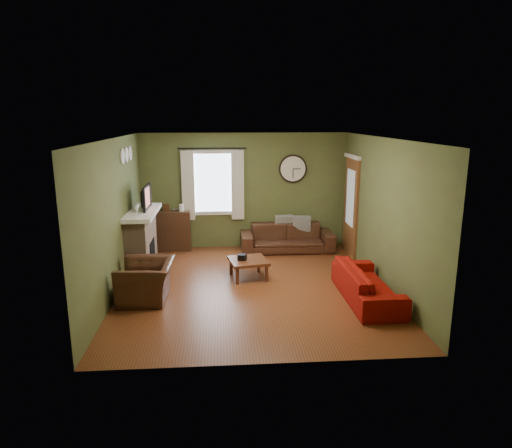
{
  "coord_description": "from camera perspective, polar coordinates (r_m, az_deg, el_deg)",
  "views": [
    {
      "loc": [
        -0.52,
        -7.61,
        2.96
      ],
      "look_at": [
        0.1,
        0.4,
        1.05
      ],
      "focal_mm": 32.0,
      "sensor_mm": 36.0,
      "label": 1
    }
  ],
  "objects": [
    {
      "name": "wall_left",
      "position": [
        7.99,
        -17.19,
        0.78
      ],
      "size": [
        0.0,
        5.2,
        2.6
      ],
      "primitive_type": "cube",
      "color": "#505A2F",
      "rests_on": "ground"
    },
    {
      "name": "pillow_right",
      "position": [
        10.4,
        5.71,
        -0.09
      ],
      "size": [
        0.41,
        0.15,
        0.4
      ],
      "primitive_type": "cube",
      "rotation": [
        0.0,
        0.0,
        -0.08
      ],
      "color": "gray",
      "rests_on": "sofa_brown"
    },
    {
      "name": "medallion_mid",
      "position": [
        8.97,
        -15.9,
        8.32
      ],
      "size": [
        0.28,
        0.28,
        0.03
      ],
      "primitive_type": "cylinder",
      "color": "white",
      "rests_on": "wall_left"
    },
    {
      "name": "wall_front",
      "position": [
        5.31,
        1.42,
        -4.87
      ],
      "size": [
        4.6,
        0.0,
        2.6
      ],
      "primitive_type": "cube",
      "color": "#505A2F",
      "rests_on": "ground"
    },
    {
      "name": "wall_right",
      "position": [
        8.29,
        15.58,
        1.32
      ],
      "size": [
        0.0,
        5.2,
        2.6
      ],
      "primitive_type": "cube",
      "color": "#505A2F",
      "rests_on": "ground"
    },
    {
      "name": "door",
      "position": [
        10.05,
        11.79,
        2.13
      ],
      "size": [
        0.05,
        0.9,
        2.1
      ],
      "primitive_type": "cube",
      "color": "brown",
      "rests_on": "floor"
    },
    {
      "name": "sofa_brown",
      "position": [
        10.25,
        3.9,
        -1.7
      ],
      "size": [
        2.05,
        0.8,
        0.6
      ],
      "primitive_type": "imported",
      "color": "#3C2015",
      "rests_on": "floor"
    },
    {
      "name": "armchair",
      "position": [
        7.76,
        -13.55,
        -6.93
      ],
      "size": [
        0.88,
        1.0,
        0.64
      ],
      "primitive_type": "imported",
      "rotation": [
        0.0,
        0.0,
        -1.6
      ],
      "color": "#3C2015",
      "rests_on": "floor"
    },
    {
      "name": "floor",
      "position": [
        8.18,
        -0.49,
        -7.83
      ],
      "size": [
        4.6,
        5.2,
        0.0
      ],
      "primitive_type": "cube",
      "color": "brown",
      "rests_on": "ground"
    },
    {
      "name": "tv",
      "position": [
        9.18,
        -13.96,
        2.9
      ],
      "size": [
        0.08,
        0.6,
        0.35
      ],
      "primitive_type": "imported",
      "rotation": [
        0.0,
        0.0,
        1.57
      ],
      "color": "black",
      "rests_on": "mantel"
    },
    {
      "name": "wine_glass_b",
      "position": [
        8.62,
        -14.57,
        1.71
      ],
      "size": [
        0.07,
        0.07,
        0.2
      ],
      "primitive_type": null,
      "color": "white",
      "rests_on": "mantel"
    },
    {
      "name": "medallion_right",
      "position": [
        9.31,
        -15.48,
        8.52
      ],
      "size": [
        0.28,
        0.28,
        0.03
      ],
      "primitive_type": "cylinder",
      "color": "white",
      "rests_on": "wall_left"
    },
    {
      "name": "medallion_left",
      "position": [
        8.62,
        -16.35,
        8.11
      ],
      "size": [
        0.28,
        0.28,
        0.03
      ],
      "primitive_type": "cylinder",
      "color": "white",
      "rests_on": "wall_left"
    },
    {
      "name": "tissue_box",
      "position": [
        8.45,
        -1.73,
        -4.26
      ],
      "size": [
        0.18,
        0.18,
        0.11
      ],
      "primitive_type": "cube",
      "rotation": [
        0.0,
        0.0,
        -0.35
      ],
      "color": "black",
      "rests_on": "coffee_table"
    },
    {
      "name": "bookshelf",
      "position": [
        10.4,
        -10.25,
        -0.83
      ],
      "size": [
        0.75,
        0.32,
        0.9
      ],
      "primitive_type": null,
      "color": "#3B2315",
      "rests_on": "floor"
    },
    {
      "name": "coffee_table",
      "position": [
        8.55,
        -0.97,
        -5.61
      ],
      "size": [
        0.79,
        0.79,
        0.36
      ],
      "primitive_type": null,
      "rotation": [
        0.0,
        0.0,
        0.18
      ],
      "color": "#502715",
      "rests_on": "floor"
    },
    {
      "name": "window_pane",
      "position": [
        10.3,
        -5.4,
        5.16
      ],
      "size": [
        1.0,
        0.02,
        1.3
      ],
      "primitive_type": null,
      "color": "silver",
      "rests_on": "wall_back"
    },
    {
      "name": "sofa_red",
      "position": [
        7.76,
        13.73,
        -7.28
      ],
      "size": [
        0.73,
        1.88,
        0.55
      ],
      "primitive_type": "imported",
      "rotation": [
        0.0,
        0.0,
        1.57
      ],
      "color": "#7C0A04",
      "rests_on": "floor"
    },
    {
      "name": "curtain_right",
      "position": [
        10.21,
        -2.31,
        4.86
      ],
      "size": [
        0.28,
        0.04,
        1.55
      ],
      "primitive_type": "cube",
      "color": "silver",
      "rests_on": "wall_back"
    },
    {
      "name": "wine_glass_a",
      "position": [
        8.49,
        -14.72,
        1.46
      ],
      "size": [
        0.06,
        0.06,
        0.18
      ],
      "primitive_type": null,
      "color": "white",
      "rests_on": "mantel"
    },
    {
      "name": "firebox",
      "position": [
        9.26,
        -12.89,
        -3.67
      ],
      "size": [
        0.04,
        0.6,
        0.55
      ],
      "primitive_type": "cube",
      "color": "black",
      "rests_on": "fireplace"
    },
    {
      "name": "pillow_left",
      "position": [
        10.42,
        3.51,
        -0.03
      ],
      "size": [
        0.43,
        0.21,
        0.41
      ],
      "primitive_type": "cube",
      "rotation": [
        0.0,
        0.0,
        0.2
      ],
      "color": "gray",
      "rests_on": "sofa_brown"
    },
    {
      "name": "tv_screen",
      "position": [
        9.16,
        -13.49,
        3.26
      ],
      "size": [
        0.02,
        0.62,
        0.36
      ],
      "primitive_type": "cube",
      "color": "#994C3F",
      "rests_on": "mantel"
    },
    {
      "name": "curtain_left",
      "position": [
        10.23,
        -8.49,
        4.74
      ],
      "size": [
        0.28,
        0.04,
        1.55
      ],
      "primitive_type": "cube",
      "color": "silver",
      "rests_on": "wall_back"
    },
    {
      "name": "wall_back",
      "position": [
        10.36,
        -1.49,
        4.14
      ],
      "size": [
        4.6,
        0.0,
        2.6
      ],
      "primitive_type": "cube",
      "color": "#505A2F",
      "rests_on": "ground"
    },
    {
      "name": "book",
      "position": [
        10.53,
        -10.3,
        2.21
      ],
      "size": [
        0.18,
        0.23,
        0.02
      ],
      "primitive_type": "imported",
      "rotation": [
        0.0,
        0.0,
        -0.08
      ],
      "color": "#502715",
      "rests_on": "bookshelf"
    },
    {
      "name": "curtain_rod",
      "position": [
        10.12,
        -5.51,
        9.4
      ],
      "size": [
        0.03,
        0.03,
        1.5
      ],
      "primitive_type": "cylinder",
      "color": "black",
      "rests_on": "wall_back"
    },
    {
      "name": "ceiling",
      "position": [
        7.64,
        -0.53,
        10.67
      ],
      "size": [
        4.6,
        5.2,
        0.0
      ],
      "primitive_type": "cube",
      "color": "white",
      "rests_on": "ground"
    },
    {
      "name": "mantel",
      "position": [
        9.08,
        -14.16,
        1.4
      ],
      "size": [
        0.58,
        1.6,
        0.08
      ],
      "primitive_type": "cube",
      "color": "white",
      "rests_on": "fireplace"
    },
    {
      "name": "wall_clock",
      "position": [
        10.36,
        4.64,
        6.9
      ],
      "size": [
        0.64,
        0.06,
        0.64
      ],
      "primitive_type": null,
      "color": "white",
      "rests_on": "wall_back"
    },
    {
      "name": "fireplace",
      "position": [
        9.22,
        -14.14,
        -2.19
      ],
      "size": [
        0.4,
        1.4,
        1.1
      ],
      "primitive_type": "cube",
      "color": "#A08470",
      "rests_on": "floor"
    }
  ]
}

